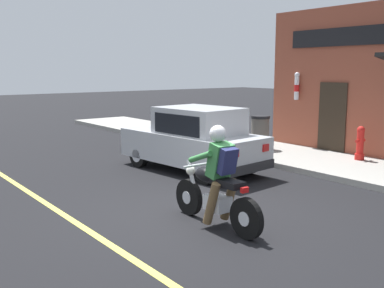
{
  "coord_description": "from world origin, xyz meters",
  "views": [
    {
      "loc": [
        -4.59,
        -5.75,
        2.46
      ],
      "look_at": [
        0.98,
        1.41,
        0.95
      ],
      "focal_mm": 42.0,
      "sensor_mm": 36.0,
      "label": 1
    }
  ],
  "objects_px": {
    "motorcycle_with_rider": "(217,185)",
    "car_hatchback": "(194,140)",
    "trash_bin": "(260,132)",
    "fire_hydrant": "(360,143)"
  },
  "relations": [
    {
      "from": "fire_hydrant",
      "to": "trash_bin",
      "type": "bearing_deg",
      "value": 106.89
    },
    {
      "from": "motorcycle_with_rider",
      "to": "trash_bin",
      "type": "height_order",
      "value": "motorcycle_with_rider"
    },
    {
      "from": "trash_bin",
      "to": "motorcycle_with_rider",
      "type": "bearing_deg",
      "value": -142.36
    },
    {
      "from": "motorcycle_with_rider",
      "to": "fire_hydrant",
      "type": "xyz_separation_m",
      "value": [
        5.98,
        1.21,
        -0.11
      ]
    },
    {
      "from": "car_hatchback",
      "to": "trash_bin",
      "type": "xyz_separation_m",
      "value": [
        2.99,
        0.63,
        -0.13
      ]
    },
    {
      "from": "fire_hydrant",
      "to": "trash_bin",
      "type": "relative_size",
      "value": 0.9
    },
    {
      "from": "motorcycle_with_rider",
      "to": "car_hatchback",
      "type": "xyz_separation_m",
      "value": [
        2.16,
        3.34,
        0.09
      ]
    },
    {
      "from": "motorcycle_with_rider",
      "to": "trash_bin",
      "type": "distance_m",
      "value": 6.5
    },
    {
      "from": "fire_hydrant",
      "to": "car_hatchback",
      "type": "bearing_deg",
      "value": 150.95
    },
    {
      "from": "car_hatchback",
      "to": "trash_bin",
      "type": "height_order",
      "value": "car_hatchback"
    }
  ]
}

